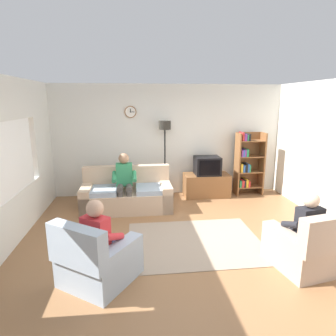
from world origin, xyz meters
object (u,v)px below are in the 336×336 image
at_px(tv, 207,166).
at_px(armchair_near_bookshelf, 306,248).
at_px(person_in_left_armchair, 101,236).
at_px(bookshelf, 247,163).
at_px(person_on_couch, 124,179).
at_px(armchair_near_window, 98,261).
at_px(person_in_right_armchair, 303,225).
at_px(tv_stand, 206,185).
at_px(floor_lamp, 165,138).
at_px(couch, 127,195).

height_order(tv, armchair_near_bookshelf, tv).
bearing_deg(person_in_left_armchair, bookshelf, 44.80).
xyz_separation_m(person_on_couch, person_in_left_armchair, (-0.23, -2.37, -0.09)).
distance_m(bookshelf, armchair_near_window, 4.68).
distance_m(armchair_near_window, person_on_couch, 2.50).
xyz_separation_m(person_in_left_armchair, person_in_right_armchair, (2.79, 0.00, 0.00)).
distance_m(tv_stand, person_in_left_armchair, 3.85).
relative_size(floor_lamp, person_on_couch, 1.49).
relative_size(floor_lamp, person_in_left_armchair, 1.65).
bearing_deg(couch, armchair_near_window, -97.05).
bearing_deg(tv, floor_lamp, 173.10).
height_order(tv, person_in_left_armchair, person_in_left_armchair).
height_order(tv_stand, armchair_near_window, armchair_near_window).
xyz_separation_m(tv, floor_lamp, (-1.02, 0.12, 0.67)).
bearing_deg(armchair_near_window, person_in_left_armchair, 55.07).
bearing_deg(couch, floor_lamp, 39.84).
distance_m(tv_stand, armchair_near_bookshelf, 3.28).
height_order(person_in_left_armchair, person_in_right_armchair, same).
height_order(couch, tv_stand, couch).
bearing_deg(person_in_right_armchair, couch, 135.52).
bearing_deg(armchair_near_window, person_on_couch, 83.54).
bearing_deg(couch, person_in_left_armchair, -96.09).
distance_m(armchair_near_bookshelf, person_on_couch, 3.59).
bearing_deg(tv, armchair_near_bookshelf, -79.18).
xyz_separation_m(floor_lamp, person_in_right_armchair, (1.62, -3.24, -0.85)).
relative_size(armchair_near_bookshelf, person_in_left_armchair, 0.91).
relative_size(tv, armchair_near_bookshelf, 0.59).
height_order(tv_stand, person_in_right_armchair, person_in_right_armchair).
distance_m(tv, floor_lamp, 1.23).
distance_m(tv_stand, floor_lamp, 1.56).
bearing_deg(floor_lamp, tv, -6.90).
distance_m(floor_lamp, person_on_couch, 1.49).
bearing_deg(tv, person_in_left_armchair, -125.13).
bearing_deg(tv_stand, person_in_left_armchair, -124.92).
relative_size(tv, person_in_right_armchair, 0.54).
bearing_deg(armchair_near_bookshelf, tv, 100.82).
distance_m(couch, person_in_left_armchair, 2.51).
bearing_deg(bookshelf, person_in_right_armchair, -97.93).
distance_m(bookshelf, person_in_left_armchair, 4.57).
xyz_separation_m(couch, armchair_near_window, (-0.32, -2.56, -0.02)).
bearing_deg(person_in_left_armchair, tv_stand, 55.08).
height_order(tv_stand, person_in_left_armchair, person_in_left_armchair).
bearing_deg(person_in_right_armchair, tv, 100.82).
height_order(tv, bookshelf, bookshelf).
xyz_separation_m(tv_stand, floor_lamp, (-1.02, 0.10, 1.17)).
xyz_separation_m(armchair_near_window, person_in_right_armchair, (2.84, 0.08, 0.32)).
height_order(floor_lamp, person_in_left_armchair, floor_lamp).
relative_size(armchair_near_bookshelf, person_on_couch, 0.82).
relative_size(tv_stand, person_in_left_armchair, 0.98).
relative_size(tv, floor_lamp, 0.32).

